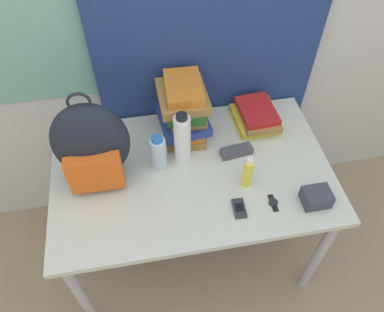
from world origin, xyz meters
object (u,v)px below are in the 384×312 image
(book_stack_center, at_px, (256,116))
(camera_pouch, at_px, (316,197))
(book_stack_left, at_px, (184,110))
(wristwatch, at_px, (273,203))
(sports_bottle, at_px, (182,139))
(sunglasses_case, at_px, (236,151))
(sunscreen_bottle, at_px, (248,173))
(water_bottle, at_px, (158,153))
(cell_phone, at_px, (239,208))
(backpack, at_px, (91,145))

(book_stack_center, xyz_separation_m, camera_pouch, (0.11, -0.51, -0.01))
(book_stack_left, height_order, camera_pouch, book_stack_left)
(camera_pouch, relative_size, wristwatch, 1.36)
(book_stack_left, xyz_separation_m, camera_pouch, (0.48, -0.51, -0.11))
(sports_bottle, xyz_separation_m, sunglasses_case, (0.25, -0.01, -0.12))
(sunscreen_bottle, height_order, sunglasses_case, sunscreen_bottle)
(book_stack_center, height_order, sunglasses_case, book_stack_center)
(water_bottle, bearing_deg, sports_bottle, 10.50)
(water_bottle, bearing_deg, cell_phone, -44.57)
(water_bottle, bearing_deg, sunscreen_bottle, -25.38)
(book_stack_center, bearing_deg, sunscreen_bottle, -112.63)
(backpack, height_order, book_stack_left, backpack)
(book_stack_left, xyz_separation_m, wristwatch, (0.30, -0.48, -0.14))
(book_stack_left, height_order, cell_phone, book_stack_left)
(water_bottle, xyz_separation_m, sports_bottle, (0.11, 0.02, 0.05))
(water_bottle, xyz_separation_m, cell_phone, (0.30, -0.30, -0.08))
(book_stack_left, relative_size, book_stack_center, 1.16)
(cell_phone, height_order, wristwatch, cell_phone)
(book_stack_left, bearing_deg, sports_bottle, -101.39)
(sports_bottle, bearing_deg, camera_pouch, -33.13)
(sunscreen_bottle, distance_m, wristwatch, 0.17)
(backpack, height_order, book_stack_center, backpack)
(book_stack_left, distance_m, camera_pouch, 0.71)
(backpack, xyz_separation_m, sports_bottle, (0.38, 0.02, -0.06))
(camera_pouch, bearing_deg, sunglasses_case, 129.06)
(sunglasses_case, bearing_deg, cell_phone, -102.32)
(book_stack_center, bearing_deg, sports_bottle, -156.67)
(water_bottle, relative_size, wristwatch, 2.24)
(wristwatch, bearing_deg, backpack, 158.27)
(book_stack_center, relative_size, cell_phone, 2.76)
(water_bottle, distance_m, sunglasses_case, 0.37)
(water_bottle, height_order, sports_bottle, sports_bottle)
(book_stack_center, xyz_separation_m, sports_bottle, (-0.40, -0.17, 0.09))
(sunscreen_bottle, distance_m, sunglasses_case, 0.19)
(sunglasses_case, relative_size, wristwatch, 1.82)
(book_stack_center, height_order, sunscreen_bottle, sunscreen_bottle)
(sports_bottle, relative_size, camera_pouch, 2.44)
(book_stack_left, distance_m, cell_phone, 0.53)
(sunglasses_case, bearing_deg, water_bottle, -178.96)
(book_stack_left, xyz_separation_m, book_stack_center, (0.37, 0.00, -0.10))
(book_stack_center, distance_m, sunglasses_case, 0.24)
(book_stack_left, height_order, book_stack_center, book_stack_left)
(backpack, distance_m, camera_pouch, 0.97)
(book_stack_left, xyz_separation_m, sunscreen_bottle, (0.22, -0.36, -0.07))
(book_stack_left, distance_m, book_stack_center, 0.38)
(sports_bottle, bearing_deg, backpack, -176.29)
(book_stack_center, bearing_deg, cell_phone, -113.78)
(sunscreen_bottle, distance_m, camera_pouch, 0.30)
(book_stack_center, xyz_separation_m, wristwatch, (-0.07, -0.49, -0.04))
(water_bottle, relative_size, camera_pouch, 1.65)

